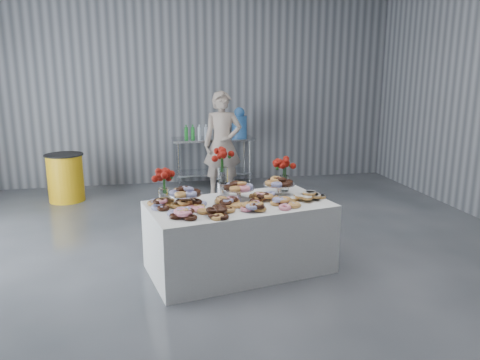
# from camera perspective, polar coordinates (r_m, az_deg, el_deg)

# --- Properties ---
(ground) EXTENTS (9.00, 9.00, 0.00)m
(ground) POSITION_cam_1_polar(r_m,az_deg,el_deg) (4.98, -1.62, -12.14)
(ground) COLOR #36393E
(ground) RESTS_ON ground
(room_walls) EXTENTS (8.04, 9.04, 4.02)m
(room_walls) POSITION_cam_1_polar(r_m,az_deg,el_deg) (4.55, -5.62, 19.58)
(room_walls) COLOR gray
(room_walls) RESTS_ON ground
(display_table) EXTENTS (2.06, 1.36, 0.75)m
(display_table) POSITION_cam_1_polar(r_m,az_deg,el_deg) (5.09, -0.09, -6.93)
(display_table) COLOR white
(display_table) RESTS_ON ground
(prep_table) EXTENTS (1.50, 0.60, 0.90)m
(prep_table) POSITION_cam_1_polar(r_m,az_deg,el_deg) (8.75, -3.30, 3.33)
(prep_table) COLOR silver
(prep_table) RESTS_ON ground
(donut_mounds) EXTENTS (1.93, 1.14, 0.09)m
(donut_mounds) POSITION_cam_1_polar(r_m,az_deg,el_deg) (4.92, 0.03, -2.54)
(donut_mounds) COLOR #D4904D
(donut_mounds) RESTS_ON display_table
(cake_stand_left) EXTENTS (0.36, 0.36, 0.17)m
(cake_stand_left) POSITION_cam_1_polar(r_m,az_deg,el_deg) (4.90, -6.71, -1.54)
(cake_stand_left) COLOR silver
(cake_stand_left) RESTS_ON display_table
(cake_stand_mid) EXTENTS (0.36, 0.36, 0.17)m
(cake_stand_mid) POSITION_cam_1_polar(r_m,az_deg,el_deg) (5.09, -0.22, -0.87)
(cake_stand_mid) COLOR silver
(cake_stand_mid) RESTS_ON display_table
(cake_stand_right) EXTENTS (0.36, 0.36, 0.17)m
(cake_stand_right) POSITION_cam_1_polar(r_m,az_deg,el_deg) (5.30, 4.78, -0.35)
(cake_stand_right) COLOR silver
(cake_stand_right) RESTS_ON display_table
(danish_pile) EXTENTS (0.48, 0.48, 0.11)m
(danish_pile) POSITION_cam_1_polar(r_m,az_deg,el_deg) (5.16, 8.27, -1.79)
(danish_pile) COLOR silver
(danish_pile) RESTS_ON display_table
(bouquet_left) EXTENTS (0.26, 0.26, 0.42)m
(bouquet_left) POSITION_cam_1_polar(r_m,az_deg,el_deg) (4.91, -9.33, 0.28)
(bouquet_left) COLOR white
(bouquet_left) RESTS_ON display_table
(bouquet_right) EXTENTS (0.26, 0.26, 0.42)m
(bouquet_right) POSITION_cam_1_polar(r_m,az_deg,el_deg) (5.46, 5.48, 1.73)
(bouquet_right) COLOR white
(bouquet_right) RESTS_ON display_table
(bouquet_center) EXTENTS (0.26, 0.26, 0.57)m
(bouquet_center) POSITION_cam_1_polar(r_m,az_deg,el_deg) (5.18, -2.10, 2.09)
(bouquet_center) COLOR silver
(bouquet_center) RESTS_ON display_table
(water_jug) EXTENTS (0.28, 0.28, 0.55)m
(water_jug) POSITION_cam_1_polar(r_m,az_deg,el_deg) (8.75, -0.08, 6.87)
(water_jug) COLOR #3F83D7
(water_jug) RESTS_ON prep_table
(drink_bottles) EXTENTS (0.54, 0.08, 0.27)m
(drink_bottles) POSITION_cam_1_polar(r_m,az_deg,el_deg) (8.55, -5.37, 5.88)
(drink_bottles) COLOR #268C33
(drink_bottles) RESTS_ON prep_table
(person) EXTENTS (0.70, 0.50, 1.79)m
(person) POSITION_cam_1_polar(r_m,az_deg,el_deg) (7.98, -2.14, 4.39)
(person) COLOR #CC8C93
(person) RESTS_ON ground
(trash_barrel) EXTENTS (0.62, 0.62, 0.79)m
(trash_barrel) POSITION_cam_1_polar(r_m,az_deg,el_deg) (8.24, -20.49, 0.28)
(trash_barrel) COLOR #EDAF14
(trash_barrel) RESTS_ON ground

